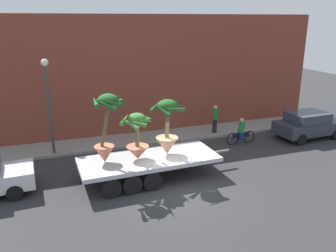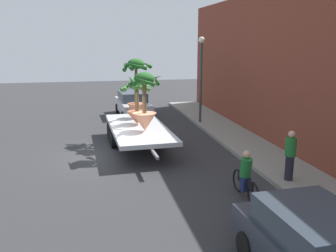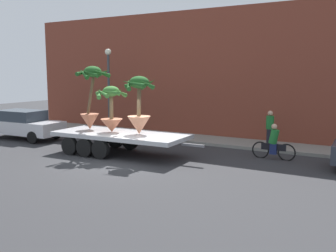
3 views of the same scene
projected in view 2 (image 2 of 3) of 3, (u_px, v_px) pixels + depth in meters
ground_plane at (114, 155)px, 15.59m from camera, size 60.00×60.00×0.00m
sidewalk at (247, 145)px, 16.81m from camera, size 24.00×2.20×0.15m
building_facade at (287, 69)px, 16.37m from camera, size 24.00×1.20×7.07m
flatbed_trailer at (137, 130)px, 16.78m from camera, size 7.12×2.64×0.98m
potted_palm_rear at (137, 102)px, 16.75m from camera, size 1.44×1.52×2.06m
potted_palm_middle at (136, 87)px, 17.85m from camera, size 1.49×1.53×2.95m
potted_palm_front at (144, 104)px, 15.40m from camera, size 1.50×1.53×2.51m
cyclist at (246, 177)px, 11.23m from camera, size 1.84×0.35×1.54m
parked_car at (319, 250)px, 7.00m from camera, size 4.07×2.09×1.58m
trailing_car at (133, 104)px, 23.37m from camera, size 4.55×2.04×1.58m
pedestrian_near_gate at (290, 154)px, 12.20m from camera, size 0.36×0.36×1.71m
street_lamp at (201, 68)px, 20.56m from camera, size 0.36×0.36×4.83m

